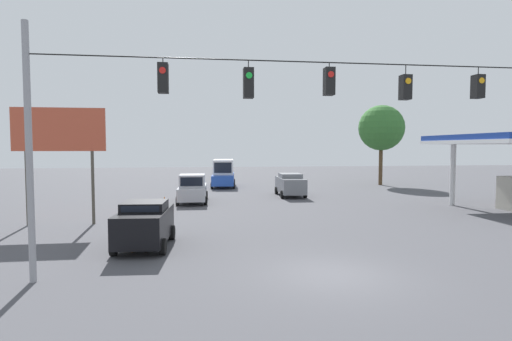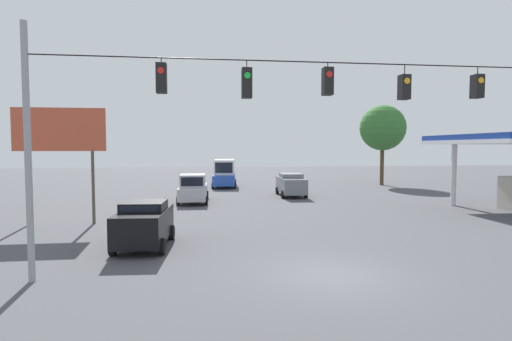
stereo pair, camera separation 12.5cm
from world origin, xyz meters
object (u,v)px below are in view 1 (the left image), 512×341
object	(u,v)px
box_truck_blue_withflow_deep	(223,173)
traffic_cone_third	(157,216)
traffic_cone_second	(144,229)
traffic_cone_fourth	(163,207)
overhead_signal_span	(326,120)
tree_horizon_left	(381,128)
traffic_cone_nearest	(133,244)
pickup_truck_silver_withflow_far	(193,189)
sedan_black_parked_shoulder	(145,223)
roadside_billboard	(59,137)
sedan_grey_oncoming_deep	(290,184)
traffic_cone_fifth	(164,200)

from	to	relation	value
box_truck_blue_withflow_deep	traffic_cone_third	world-z (taller)	box_truck_blue_withflow_deep
traffic_cone_second	traffic_cone_third	size ratio (longest dim) A/B	1.00
box_truck_blue_withflow_deep	traffic_cone_fourth	size ratio (longest dim) A/B	10.69
overhead_signal_span	tree_horizon_left	distance (m)	32.16
traffic_cone_nearest	traffic_cone_second	size ratio (longest dim) A/B	1.00
pickup_truck_silver_withflow_far	traffic_cone_second	size ratio (longest dim) A/B	9.15
box_truck_blue_withflow_deep	traffic_cone_nearest	xyz separation A→B (m)	(4.94, 25.31, -1.10)
sedan_black_parked_shoulder	traffic_cone_nearest	xyz separation A→B (m)	(0.40, 0.55, -0.70)
sedan_black_parked_shoulder	roadside_billboard	world-z (taller)	roadside_billboard
traffic_cone_nearest	traffic_cone_third	world-z (taller)	same
box_truck_blue_withflow_deep	traffic_cone_nearest	world-z (taller)	box_truck_blue_withflow_deep
traffic_cone_fourth	tree_horizon_left	world-z (taller)	tree_horizon_left
traffic_cone_fourth	tree_horizon_left	size ratio (longest dim) A/B	0.07
sedan_black_parked_shoulder	traffic_cone_fourth	xyz separation A→B (m)	(0.18, -9.18, -0.70)
sedan_black_parked_shoulder	traffic_cone_nearest	bearing A→B (deg)	53.75
traffic_cone_second	pickup_truck_silver_withflow_far	bearing A→B (deg)	-100.54
overhead_signal_span	sedan_grey_oncoming_deep	world-z (taller)	overhead_signal_span
box_truck_blue_withflow_deep	tree_horizon_left	distance (m)	17.73
traffic_cone_fifth	pickup_truck_silver_withflow_far	bearing A→B (deg)	-156.66
tree_horizon_left	traffic_cone_nearest	bearing A→B (deg)	48.56
overhead_signal_span	traffic_cone_nearest	xyz separation A→B (m)	(6.82, -3.39, -4.72)
sedan_grey_oncoming_deep	traffic_cone_fifth	xyz separation A→B (m)	(10.06, 3.59, -0.71)
traffic_cone_second	traffic_cone_fourth	bearing A→B (deg)	-91.76
overhead_signal_span	tree_horizon_left	size ratio (longest dim) A/B	2.17
overhead_signal_span	traffic_cone_nearest	world-z (taller)	overhead_signal_span
traffic_cone_fifth	tree_horizon_left	world-z (taller)	tree_horizon_left
pickup_truck_silver_withflow_far	traffic_cone_fourth	world-z (taller)	pickup_truck_silver_withflow_far
overhead_signal_span	traffic_cone_fifth	distance (m)	18.34
overhead_signal_span	box_truck_blue_withflow_deep	size ratio (longest dim) A/B	3.04
traffic_cone_fifth	roadside_billboard	world-z (taller)	roadside_billboard
traffic_cone_fourth	tree_horizon_left	distance (m)	27.22
sedan_black_parked_shoulder	traffic_cone_third	size ratio (longest dim) A/B	6.92
traffic_cone_second	tree_horizon_left	bearing A→B (deg)	-135.05
overhead_signal_span	traffic_cone_third	bearing A→B (deg)	-56.02
overhead_signal_span	pickup_truck_silver_withflow_far	world-z (taller)	overhead_signal_span
traffic_cone_fifth	roadside_billboard	xyz separation A→B (m)	(4.75, 6.92, 4.35)
sedan_black_parked_shoulder	traffic_cone_fifth	xyz separation A→B (m)	(0.36, -12.43, -0.70)
roadside_billboard	traffic_cone_second	bearing A→B (deg)	146.83
overhead_signal_span	box_truck_blue_withflow_deep	world-z (taller)	overhead_signal_span
traffic_cone_nearest	tree_horizon_left	xyz separation A→B (m)	(-22.01, -24.93, 5.89)
overhead_signal_span	traffic_cone_third	xyz separation A→B (m)	(6.60, -9.80, -4.72)
traffic_cone_nearest	traffic_cone_second	world-z (taller)	same
traffic_cone_fourth	traffic_cone_second	bearing A→B (deg)	88.24
pickup_truck_silver_withflow_far	traffic_cone_third	world-z (taller)	pickup_truck_silver_withflow_far
overhead_signal_span	sedan_grey_oncoming_deep	distance (m)	20.62
overhead_signal_span	sedan_grey_oncoming_deep	size ratio (longest dim) A/B	4.07
traffic_cone_second	traffic_cone_fourth	distance (m)	6.76
box_truck_blue_withflow_deep	traffic_cone_fourth	world-z (taller)	box_truck_blue_withflow_deep
traffic_cone_second	roadside_billboard	size ratio (longest dim) A/B	0.09
traffic_cone_nearest	tree_horizon_left	size ratio (longest dim) A/B	0.07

